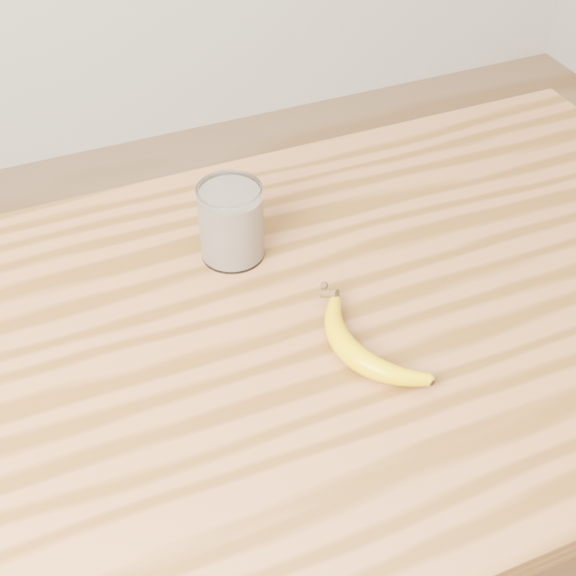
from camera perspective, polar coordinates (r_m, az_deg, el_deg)
name	(u,v)px	position (r m, az deg, el deg)	size (l,w,h in m)	color
table	(361,368)	(1.18, 5.19, -5.71)	(1.20, 0.80, 0.90)	#965D32
smoothie_glass	(231,223)	(1.13, -4.06, 4.63)	(0.09, 0.09, 0.12)	white
banana	(352,354)	(1.00, 4.60, -4.73)	(0.09, 0.26, 0.03)	#D9B000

